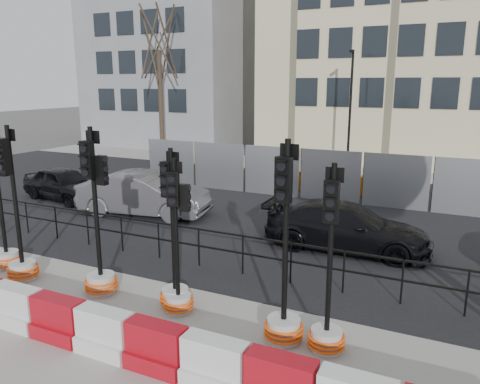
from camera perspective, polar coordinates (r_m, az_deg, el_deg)
The scene contains 21 objects.
ground at distance 10.93m, azimuth -8.23°, elevation -11.14°, with size 120.00×120.00×0.00m, color #51514C.
sidewalk_near at distance 8.90m, azimuth -19.53°, elevation -17.83°, with size 40.00×6.00×0.02m, color gray.
road at distance 16.84m, azimuth 5.07°, elevation -2.21°, with size 40.00×14.00×0.03m, color black.
sidewalk_far at distance 25.27m, azimuth 12.29°, elevation 2.74°, with size 40.00×4.00×0.02m, color gray.
building_grey at distance 36.12m, azimuth -7.78°, elevation 17.12°, with size 11.00×9.06×14.00m.
building_cream at distance 30.76m, azimuth 19.86°, elevation 20.95°, with size 15.00×10.06×18.00m.
kerb_railing at distance 11.62m, azimuth -5.05°, elevation -5.91°, with size 18.00×0.04×1.00m.
heras_fencing at distance 19.33m, azimuth 6.59°, elevation 1.90°, with size 14.33×1.72×2.00m.
lamp_post_far at distance 23.80m, azimuth 13.27°, elevation 9.86°, with size 0.12×0.56×6.00m.
tree_bare_far at distance 29.06m, azimuth -9.90°, elevation 17.34°, with size 2.00×2.00×9.00m.
barrier_row at distance 8.84m, azimuth -18.77°, elevation -15.32°, with size 14.65×0.50×0.80m.
traffic_signal_b at distance 12.82m, azimuth -26.81°, elevation -4.83°, with size 0.68×0.68×3.46m.
traffic_signal_c at distance 11.93m, azimuth -25.24°, elevation -6.38°, with size 0.71×0.71×3.59m.
traffic_signal_d at distance 10.52m, azimuth -16.79°, elevation -7.50°, with size 0.71×0.71×3.62m.
traffic_signal_e at distance 9.69m, azimuth -8.03°, elevation -10.06°, with size 0.65×0.65×3.28m.
traffic_signal_f at distance 9.42m, azimuth -7.58°, elevation -10.30°, with size 0.61×0.61×3.12m.
traffic_signal_g at distance 8.40m, azimuth 5.35°, elevation -13.28°, with size 0.71×0.71×3.61m.
traffic_signal_h at distance 8.26m, azimuth 10.59°, elevation -14.50°, with size 0.64×0.64×3.26m.
car_a at distance 19.35m, azimuth -20.66°, elevation 0.93°, with size 3.99×2.14×1.29m, color black.
car_b at distance 16.38m, azimuth -11.64°, elevation -0.24°, with size 4.73×2.36×1.49m, color #515156.
car_c at distance 13.06m, azimuth 12.88°, elevation -4.21°, with size 4.50×1.93×1.29m, color black.
Camera 1 is at (5.64, -8.22, 4.49)m, focal length 35.00 mm.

